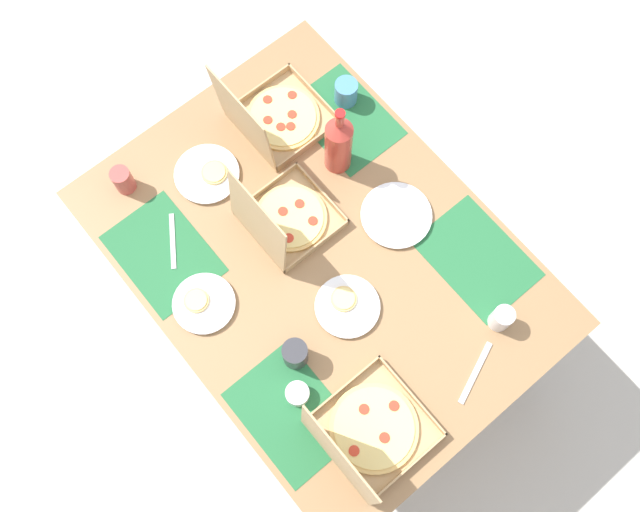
# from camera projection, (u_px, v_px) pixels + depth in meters

# --- Properties ---
(ground_plane) EXTENTS (6.00, 6.00, 0.00)m
(ground_plane) POSITION_uv_depth(u_px,v_px,m) (320.00, 313.00, 3.01)
(ground_plane) COLOR beige
(dining_table) EXTENTS (1.46, 1.07, 0.76)m
(dining_table) POSITION_uv_depth(u_px,v_px,m) (320.00, 266.00, 2.38)
(dining_table) COLOR #3F3328
(dining_table) RESTS_ON ground_plane
(placemat_near_left) EXTENTS (0.36, 0.26, 0.00)m
(placemat_near_left) POSITION_uv_depth(u_px,v_px,m) (477.00, 258.00, 2.28)
(placemat_near_left) COLOR #236638
(placemat_near_left) RESTS_ON dining_table
(placemat_near_right) EXTENTS (0.36, 0.26, 0.00)m
(placemat_near_right) POSITION_uv_depth(u_px,v_px,m) (345.00, 119.00, 2.44)
(placemat_near_right) COLOR #236638
(placemat_near_right) RESTS_ON dining_table
(placemat_far_left) EXTENTS (0.36, 0.26, 0.00)m
(placemat_far_left) POSITION_uv_depth(u_px,v_px,m) (291.00, 413.00, 2.13)
(placemat_far_left) COLOR #236638
(placemat_far_left) RESTS_ON dining_table
(placemat_far_right) EXTENTS (0.36, 0.26, 0.00)m
(placemat_far_right) POSITION_uv_depth(u_px,v_px,m) (163.00, 254.00, 2.29)
(placemat_far_right) COLOR #236638
(placemat_far_right) RESTS_ON dining_table
(pizza_box_corner_right) EXTENTS (0.29, 0.31, 0.32)m
(pizza_box_corner_right) POSITION_uv_depth(u_px,v_px,m) (274.00, 118.00, 2.39)
(pizza_box_corner_right) COLOR tan
(pizza_box_corner_right) RESTS_ON dining_table
(pizza_box_corner_left) EXTENTS (0.27, 0.27, 0.30)m
(pizza_box_corner_left) POSITION_uv_depth(u_px,v_px,m) (284.00, 219.00, 2.28)
(pizza_box_corner_left) COLOR tan
(pizza_box_corner_left) RESTS_ON dining_table
(pizza_box_edge_far) EXTENTS (0.30, 0.31, 0.34)m
(pizza_box_edge_far) POSITION_uv_depth(u_px,v_px,m) (366.00, 434.00, 2.06)
(pizza_box_edge_far) COLOR tan
(pizza_box_edge_far) RESTS_ON dining_table
(plate_near_left) EXTENTS (0.23, 0.23, 0.02)m
(plate_near_left) POSITION_uv_depth(u_px,v_px,m) (396.00, 216.00, 2.32)
(plate_near_left) COLOR white
(plate_near_left) RESTS_ON dining_table
(plate_far_left) EXTENTS (0.21, 0.21, 0.03)m
(plate_far_left) POSITION_uv_depth(u_px,v_px,m) (347.00, 306.00, 2.22)
(plate_far_left) COLOR white
(plate_far_left) RESTS_ON dining_table
(plate_near_right) EXTENTS (0.20, 0.20, 0.03)m
(plate_near_right) POSITION_uv_depth(u_px,v_px,m) (203.00, 303.00, 2.23)
(plate_near_right) COLOR white
(plate_near_right) RESTS_ON dining_table
(plate_far_right) EXTENTS (0.22, 0.22, 0.03)m
(plate_far_right) POSITION_uv_depth(u_px,v_px,m) (208.00, 174.00, 2.37)
(plate_far_right) COLOR white
(plate_far_right) RESTS_ON dining_table
(soda_bottle) EXTENTS (0.09, 0.09, 0.32)m
(soda_bottle) POSITION_uv_depth(u_px,v_px,m) (339.00, 143.00, 2.27)
(soda_bottle) COLOR #B2382D
(soda_bottle) RESTS_ON dining_table
(cup_spare) EXTENTS (0.08, 0.08, 0.09)m
(cup_spare) POSITION_uv_depth(u_px,v_px,m) (346.00, 92.00, 2.42)
(cup_spare) COLOR teal
(cup_spare) RESTS_ON dining_table
(cup_red) EXTENTS (0.08, 0.08, 0.11)m
(cup_red) POSITION_uv_depth(u_px,v_px,m) (295.00, 354.00, 2.13)
(cup_red) COLOR #333338
(cup_red) RESTS_ON dining_table
(cup_dark) EXTENTS (0.07, 0.07, 0.10)m
(cup_dark) POSITION_uv_depth(u_px,v_px,m) (501.00, 318.00, 2.17)
(cup_dark) COLOR silver
(cup_dark) RESTS_ON dining_table
(cup_clear_left) EXTENTS (0.07, 0.07, 0.10)m
(cup_clear_left) POSITION_uv_depth(u_px,v_px,m) (123.00, 180.00, 2.32)
(cup_clear_left) COLOR #BF4742
(cup_clear_left) RESTS_ON dining_table
(condiment_bowl) EXTENTS (0.07, 0.07, 0.05)m
(condiment_bowl) POSITION_uv_depth(u_px,v_px,m) (297.00, 394.00, 2.12)
(condiment_bowl) COLOR white
(condiment_bowl) RESTS_ON dining_table
(knife_by_near_left) EXTENTS (0.09, 0.20, 0.00)m
(knife_by_near_left) POSITION_uv_depth(u_px,v_px,m) (475.00, 373.00, 2.16)
(knife_by_near_left) COLOR #B7B7BC
(knife_by_near_left) RESTS_ON dining_table
(fork_by_far_right) EXTENTS (0.17, 0.12, 0.00)m
(fork_by_far_right) POSITION_uv_depth(u_px,v_px,m) (173.00, 241.00, 2.30)
(fork_by_far_right) COLOR #B7B7BC
(fork_by_far_right) RESTS_ON dining_table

